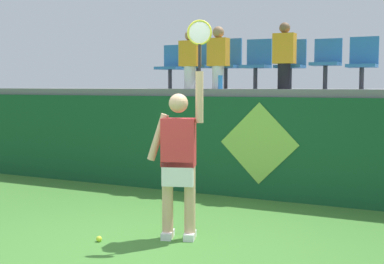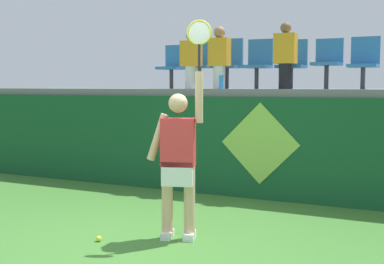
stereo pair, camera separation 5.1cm
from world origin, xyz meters
TOP-DOWN VIEW (x-y plane):
  - ground_plane at (0.00, 0.00)m, footprint 40.00×40.00m
  - court_back_wall at (0.00, 3.07)m, footprint 11.12×0.20m
  - spectator_platform at (0.00, 4.30)m, footprint 11.12×2.56m
  - tennis_player at (0.19, 0.55)m, footprint 0.73×0.36m
  - tennis_ball at (-0.57, 0.03)m, footprint 0.07×0.07m
  - water_bottle at (-0.45, 3.23)m, footprint 0.08×0.08m
  - stadium_chair_0 at (-1.67, 3.83)m, footprint 0.44×0.42m
  - stadium_chair_1 at (-1.10, 3.83)m, footprint 0.44×0.42m
  - stadium_chair_2 at (-0.57, 3.83)m, footprint 0.44×0.42m
  - stadium_chair_3 at (-0.03, 3.83)m, footprint 0.44×0.42m
  - stadium_chair_4 at (0.56, 3.83)m, footprint 0.44×0.42m
  - stadium_chair_5 at (1.14, 3.83)m, footprint 0.44×0.42m
  - stadium_chair_6 at (1.70, 3.83)m, footprint 0.44×0.42m
  - spectator_0 at (-0.57, 3.43)m, footprint 0.34×0.20m
  - spectator_1 at (-1.10, 3.42)m, footprint 0.34×0.20m
  - spectator_2 at (0.56, 3.42)m, footprint 0.34×0.20m
  - wall_signage_mount at (0.32, 2.97)m, footprint 1.27×0.01m

SIDE VIEW (x-z plane):
  - ground_plane at x=0.00m, z-range 0.00..0.00m
  - wall_signage_mount at x=0.32m, z-range -0.75..0.76m
  - tennis_ball at x=-0.57m, z-range 0.00..0.07m
  - court_back_wall at x=0.00m, z-range 0.00..1.59m
  - tennis_player at x=0.19m, z-range -0.31..2.19m
  - spectator_platform at x=0.00m, z-range 1.59..1.71m
  - water_bottle at x=-0.45m, z-range 1.71..1.94m
  - stadium_chair_6 at x=1.70m, z-range 1.74..2.56m
  - stadium_chair_0 at x=-1.67m, z-range 1.75..2.56m
  - stadium_chair_4 at x=0.56m, z-range 1.75..2.57m
  - stadium_chair_5 at x=1.14m, z-range 1.77..2.58m
  - stadium_chair_3 at x=-0.03m, z-range 1.75..2.60m
  - stadium_chair_1 at x=-1.10m, z-range 1.76..2.59m
  - stadium_chair_2 at x=-0.57m, z-range 1.75..2.62m
  - spectator_1 at x=-1.10m, z-range 1.72..2.72m
  - spectator_2 at x=0.56m, z-range 1.73..2.77m
  - spectator_0 at x=-0.57m, z-range 1.73..2.77m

